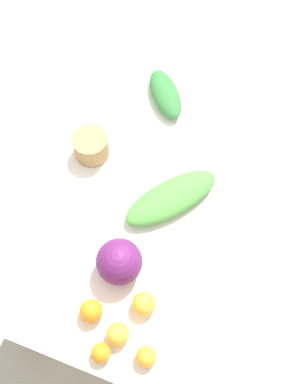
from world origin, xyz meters
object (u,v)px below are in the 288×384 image
orange_0 (91,311)px  cabbage_purple (119,262)px  greens_bunch_kale (165,94)px  orange_2 (118,334)px  orange_1 (144,304)px  orange_4 (101,353)px  greens_bunch_chard (171,198)px  paper_bag (91,146)px  orange_3 (146,357)px

orange_0 → cabbage_purple: bearing=-9.7°
greens_bunch_kale → orange_2: size_ratio=3.50×
orange_1 → orange_4: (-0.20, 0.08, -0.01)m
orange_0 → orange_1: orange_1 is taller
greens_bunch_kale → orange_2: bearing=-169.7°
greens_bunch_kale → orange_0: 0.96m
greens_bunch_chard → cabbage_purple: bearing=164.8°
orange_1 → orange_4: 0.21m
greens_bunch_kale → orange_1: 0.90m
orange_0 → orange_2: size_ratio=1.04×
cabbage_purple → orange_2: size_ratio=2.11×
paper_bag → cabbage_purple: bearing=-145.0°
orange_1 → orange_4: orange_1 is taller
orange_0 → orange_4: bearing=-143.3°
cabbage_purple → orange_4: cabbage_purple is taller
orange_1 → orange_3: (-0.16, -0.07, -0.01)m
orange_0 → orange_4: (-0.11, -0.08, -0.01)m
paper_bag → orange_0: bearing=-156.6°
paper_bag → greens_bunch_kale: paper_bag is taller
cabbage_purple → orange_2: cabbage_purple is taller
greens_bunch_kale → orange_0: bearing=-175.9°
cabbage_purple → orange_1: (-0.10, -0.13, -0.04)m
orange_1 → orange_0: bearing=118.3°
greens_bunch_chard → orange_2: size_ratio=5.09×
cabbage_purple → greens_bunch_chard: bearing=-15.2°
greens_bunch_chard → orange_2: orange_2 is taller
paper_bag → orange_4: 0.78m
orange_0 → paper_bag: bearing=23.4°
cabbage_purple → greens_bunch_kale: 0.78m
greens_bunch_chard → orange_2: 0.53m
orange_3 → orange_4: bearing=105.8°
orange_2 → orange_3: bearing=-106.5°
greens_bunch_chard → orange_2: bearing=179.5°
orange_0 → orange_4: 0.14m
greens_bunch_chard → orange_0: bearing=166.8°
orange_4 → greens_bunch_chard: bearing=-3.2°
paper_bag → orange_3: size_ratio=2.05×
orange_0 → orange_3: 0.23m
greens_bunch_kale → paper_bag: bearing=152.6°
cabbage_purple → orange_3: (-0.25, -0.19, -0.05)m
greens_bunch_chard → orange_4: (-0.61, 0.03, -0.00)m
orange_2 → greens_bunch_chard: bearing=-0.5°
greens_bunch_chard → orange_4: size_ratio=5.97×
cabbage_purple → orange_2: (-0.22, -0.08, -0.04)m
orange_2 → orange_4: size_ratio=1.17×
orange_0 → orange_2: (-0.04, -0.11, -0.00)m
orange_4 → orange_2: bearing=-22.2°
orange_3 → orange_4: size_ratio=1.05×
greens_bunch_chard → orange_4: greens_bunch_chard is taller
orange_0 → orange_1: size_ratio=0.97×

